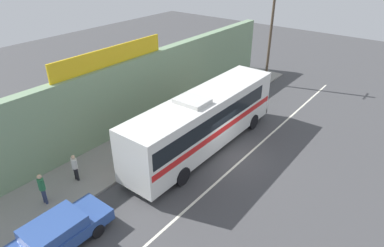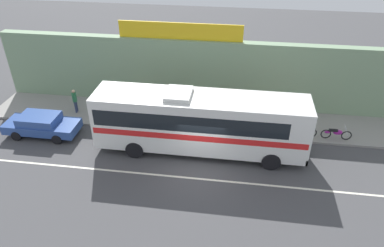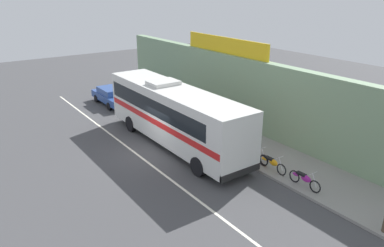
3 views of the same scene
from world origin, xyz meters
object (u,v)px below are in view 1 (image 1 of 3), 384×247
at_px(intercity_bus, 204,119).
at_px(motorcycle_red, 217,105).
at_px(motorcycle_blue, 227,100).
at_px(parked_car, 57,233).
at_px(pedestrian_far_right, 123,144).
at_px(utility_pole, 270,37).
at_px(pedestrian_far_left, 42,187).
at_px(pedestrian_by_curb, 75,166).
at_px(motorcycle_orange, 241,91).

relative_size(intercity_bus, motorcycle_red, 6.31).
bearing_deg(motorcycle_red, motorcycle_blue, -4.18).
height_order(parked_car, pedestrian_far_right, pedestrian_far_right).
distance_m(utility_pole, pedestrian_far_left, 21.42).
bearing_deg(pedestrian_far_right, intercity_bus, -37.35).
relative_size(parked_car, motorcycle_blue, 2.42).
height_order(utility_pole, pedestrian_far_left, utility_pole).
bearing_deg(utility_pole, parked_car, -175.70).
height_order(pedestrian_far_right, pedestrian_by_curb, pedestrian_far_right).
relative_size(utility_pole, motorcycle_red, 4.21).
height_order(intercity_bus, pedestrian_far_left, intercity_bus).
distance_m(parked_car, motorcycle_orange, 18.21).
distance_m(utility_pole, motorcycle_red, 8.37).
bearing_deg(utility_pole, pedestrian_far_left, 177.04).
bearing_deg(motorcycle_orange, intercity_bus, -165.52).
distance_m(intercity_bus, parked_car, 10.00).
xyz_separation_m(parked_car, pedestrian_by_curb, (3.08, 3.09, 0.30)).
distance_m(parked_car, pedestrian_far_right, 6.64).
distance_m(parked_car, motorcycle_red, 14.84).
distance_m(parked_car, pedestrian_far_left, 2.98).
relative_size(motorcycle_orange, pedestrian_by_curb, 1.17).
xyz_separation_m(motorcycle_blue, pedestrian_far_right, (-9.96, 0.80, 0.52)).
height_order(intercity_bus, motorcycle_orange, intercity_bus).
bearing_deg(motorcycle_red, pedestrian_far_left, 176.60).
xyz_separation_m(pedestrian_by_curb, pedestrian_far_left, (-2.03, -0.33, 0.09)).
distance_m(intercity_bus, pedestrian_far_right, 4.93).
bearing_deg(pedestrian_by_curb, parked_car, -134.85).
distance_m(motorcycle_orange, pedestrian_far_right, 12.08).
bearing_deg(utility_pole, motorcycle_blue, 178.26).
relative_size(parked_car, pedestrian_far_left, 2.69).
bearing_deg(motorcycle_blue, pedestrian_far_right, 175.40).
distance_m(utility_pole, motorcycle_orange, 5.53).
bearing_deg(intercity_bus, pedestrian_far_right, 142.65).
bearing_deg(motorcycle_red, utility_pole, -2.17).
bearing_deg(parked_car, intercity_bus, -1.58).
bearing_deg(pedestrian_by_curb, utility_pole, -4.26).
xyz_separation_m(utility_pole, motorcycle_orange, (-4.09, 0.18, -3.72)).
xyz_separation_m(utility_pole, motorcycle_blue, (-6.17, 0.19, -3.72)).
bearing_deg(motorcycle_orange, motorcycle_red, 178.20).
height_order(motorcycle_red, pedestrian_by_curb, pedestrian_by_curb).
relative_size(pedestrian_far_right, pedestrian_by_curb, 1.04).
bearing_deg(utility_pole, motorcycle_red, 177.83).
xyz_separation_m(intercity_bus, pedestrian_far_left, (-8.87, 3.04, -0.94)).
bearing_deg(motorcycle_red, intercity_bus, -155.11).
distance_m(motorcycle_orange, motorcycle_blue, 2.08).
bearing_deg(pedestrian_far_right, motorcycle_red, -4.66).
height_order(intercity_bus, parked_car, intercity_bus).
xyz_separation_m(intercity_bus, pedestrian_by_curb, (-6.83, 3.37, -1.03)).
distance_m(motorcycle_orange, motorcycle_red, 3.41).
relative_size(utility_pole, pedestrian_by_curb, 5.12).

